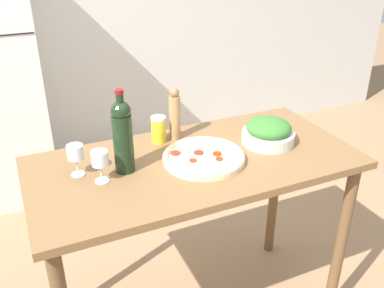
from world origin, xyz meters
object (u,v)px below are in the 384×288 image
Objects in this scene: wine_glass_far at (75,154)px; pepper_mill at (174,115)px; salad_bowl at (268,132)px; homemade_pizza at (204,157)px; salt_canister at (159,129)px; wine_bottle at (123,135)px; wine_glass_near at (100,160)px.

pepper_mill reaches higher than wine_glass_far.
salad_bowl is 0.69× the size of homemade_pizza.
wine_bottle is at bearing -138.86° from salt_canister.
homemade_pizza is at bearing -10.10° from wine_bottle.
wine_bottle is at bearing 22.75° from wine_glass_near.
salad_bowl is at bearing -25.42° from salt_canister.
wine_glass_far is at bearing 168.64° from homemade_pizza.
homemade_pizza is (0.34, -0.06, -0.15)m from wine_bottle.
homemade_pizza is 0.28m from salt_canister.
wine_bottle is 1.39× the size of pepper_mill.
salad_bowl is 1.94× the size of salt_canister.
wine_glass_far is 0.37× the size of homemade_pizza.
wine_glass_far is at bearing -162.93° from pepper_mill.
salad_bowl is at bearing -4.76° from wine_glass_far.
wine_bottle reaches higher than wine_glass_near.
wine_glass_far reaches higher than salad_bowl.
salt_canister is at bearing 114.23° from homemade_pizza.
wine_glass_far reaches higher than homemade_pizza.
pepper_mill is at bearing 149.75° from salad_bowl.
wine_glass_near is 0.41m from salt_canister.
wine_bottle is at bearing 177.71° from salad_bowl.
salt_canister is (0.41, 0.15, -0.03)m from wine_glass_far.
wine_bottle is at bearing -147.12° from pepper_mill.
pepper_mill is 0.28m from homemade_pizza.
wine_bottle is 0.37m from homemade_pizza.
wine_glass_far is 1.06× the size of salt_canister.
salt_canister is (-0.11, 0.25, 0.05)m from homemade_pizza.
salt_canister reaches higher than salad_bowl.
wine_glass_far is at bearing 130.40° from wine_glass_near.
wine_glass_near and wine_glass_far have the same top height.
pepper_mill is at bearing 1.75° from salt_canister.
salad_bowl is (0.69, -0.03, -0.11)m from wine_bottle.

